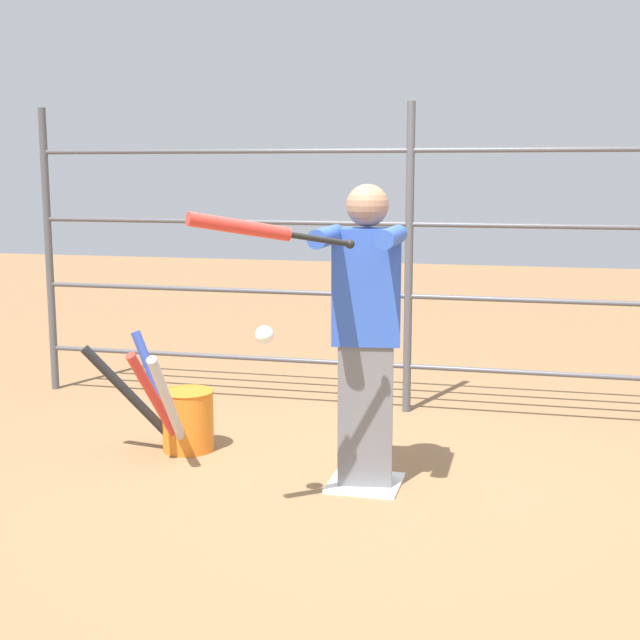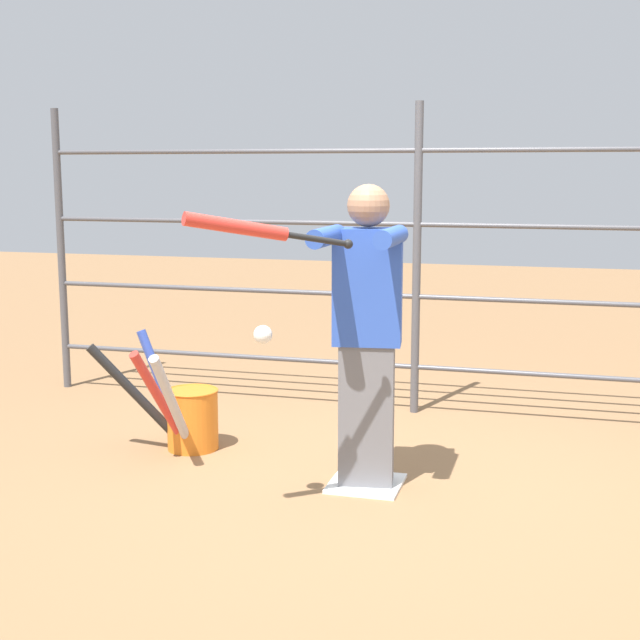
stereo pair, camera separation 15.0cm
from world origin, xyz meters
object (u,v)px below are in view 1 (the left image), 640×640
(softball_in_flight, at_px, (264,335))
(bat_bucket, at_px, (181,415))
(baseball_bat_swinging, at_px, (254,229))
(batter, at_px, (366,327))

(softball_in_flight, distance_m, bat_bucket, 1.37)
(baseball_bat_swinging, height_order, bat_bucket, baseball_bat_swinging)
(softball_in_flight, bearing_deg, bat_bucket, -45.60)
(batter, distance_m, bat_bucket, 1.45)
(batter, relative_size, softball_in_flight, 17.54)
(batter, xyz_separation_m, softball_in_flight, (0.42, 0.51, 0.03))
(batter, height_order, bat_bucket, batter)
(batter, xyz_separation_m, bat_bucket, (1.24, -0.33, -0.67))
(softball_in_flight, xyz_separation_m, bat_bucket, (0.82, -0.84, -0.70))
(baseball_bat_swinging, distance_m, bat_bucket, 1.87)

